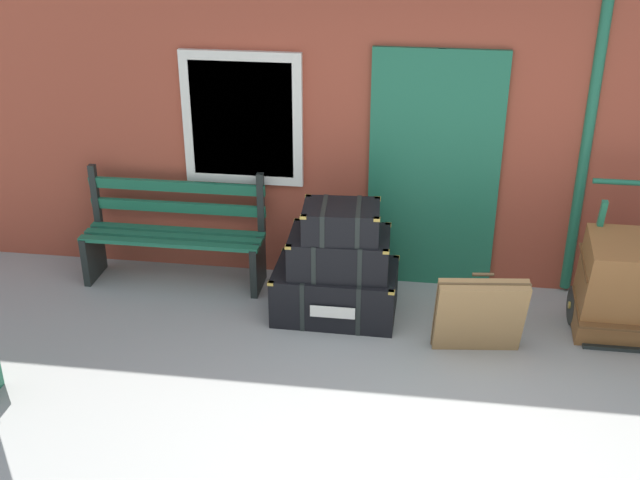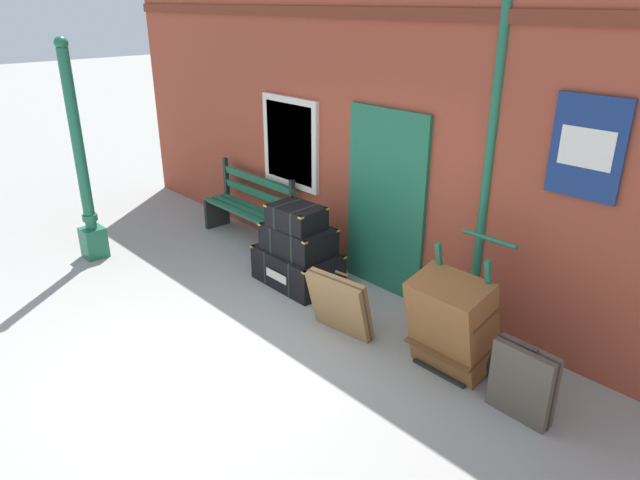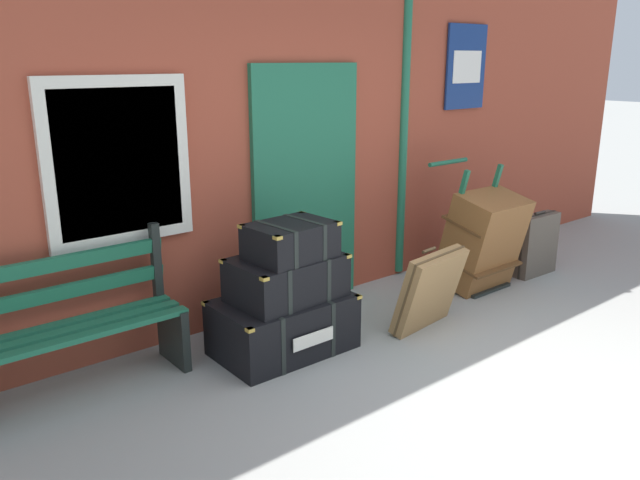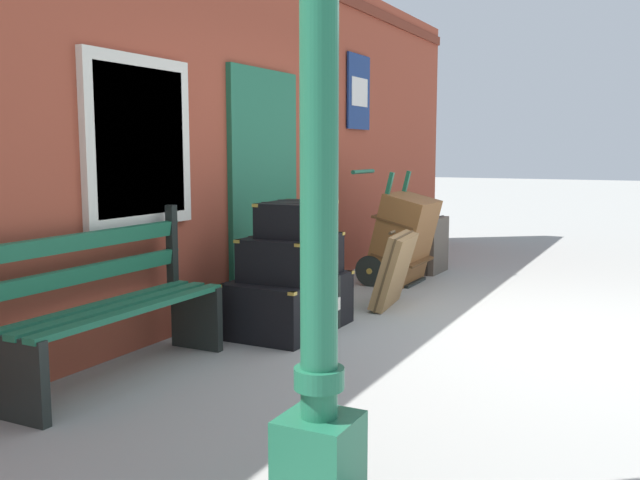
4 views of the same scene
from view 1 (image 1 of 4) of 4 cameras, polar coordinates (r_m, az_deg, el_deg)
ground_plane at (r=5.24m, az=6.29°, el=-15.60°), size 60.00×60.00×0.00m
brick_facade at (r=6.81m, az=7.80°, el=9.67°), size 10.40×0.35×3.20m
platform_bench at (r=7.15m, az=-10.41°, el=0.38°), size 1.60×0.43×1.01m
steamer_trunk_base at (r=6.60m, az=1.09°, el=-3.70°), size 1.02×0.68×0.43m
steamer_trunk_middle at (r=6.42m, az=1.39°, el=-0.87°), size 0.83×0.57×0.33m
steamer_trunk_top at (r=6.26m, az=1.52°, el=1.35°), size 0.64×0.49×0.27m
porters_trolley at (r=6.78m, az=20.54°, el=-4.07°), size 0.71×0.65×1.19m
large_brown_trunk at (r=6.53m, az=21.10°, el=-3.23°), size 0.70×0.63×0.96m
suitcase_cream at (r=6.15m, az=11.35°, el=-5.30°), size 0.70×0.38×0.68m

